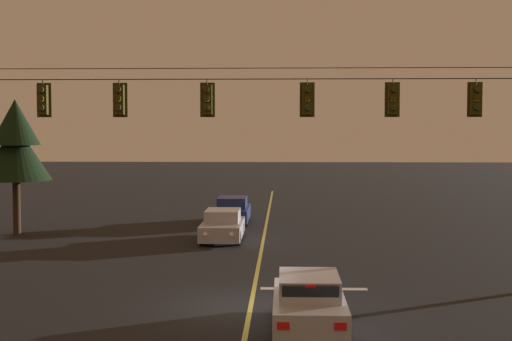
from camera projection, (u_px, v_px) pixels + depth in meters
The scene contains 14 objects.
ground_plane at pixel (251, 307), 21.46m from camera, with size 180.00×180.00×0.00m, color black.
lane_centre_stripe at pixel (261, 254), 30.53m from camera, with size 0.14×60.00×0.01m, color #D1C64C.
stop_bar_paint at pixel (314, 289), 23.87m from camera, with size 3.40×0.36×0.01m, color silver.
signal_span_assembly at pixel (255, 156), 24.30m from camera, with size 21.78×0.32×8.08m.
traffic_light_leftmost at pixel (43, 100), 24.44m from camera, with size 0.48×0.41×1.22m.
traffic_light_left_inner at pixel (119, 100), 24.35m from camera, with size 0.48×0.41×1.22m.
traffic_light_centre at pixel (207, 100), 24.24m from camera, with size 0.48×0.41×1.22m.
traffic_light_right_inner at pixel (307, 99), 24.12m from camera, with size 0.48×0.41×1.22m.
traffic_light_rightmost at pixel (393, 99), 24.01m from camera, with size 0.48×0.41×1.22m.
traffic_light_far_right at pixel (476, 99), 23.91m from camera, with size 0.48×0.41×1.22m.
car_waiting_near_lane at pixel (309, 303), 19.21m from camera, with size 1.80×4.33×1.39m.
car_oncoming_lead at pixel (223, 226), 34.12m from camera, with size 1.80×4.42×1.39m.
car_oncoming_trailing at pixel (232, 211), 40.35m from camera, with size 1.80×4.42×1.39m.
tree_verge_near at pixel (16, 144), 35.76m from camera, with size 3.36×3.36×6.47m.
Camera 1 is at (0.96, -21.18, 5.12)m, focal length 52.79 mm.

